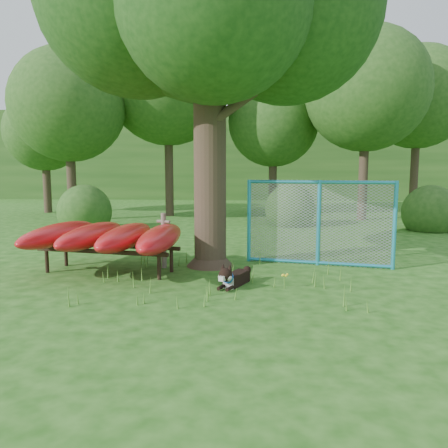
{
  "coord_description": "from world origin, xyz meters",
  "views": [
    {
      "loc": [
        0.8,
        -6.77,
        1.99
      ],
      "look_at": [
        0.2,
        1.2,
        1.0
      ],
      "focal_mm": 35.0,
      "sensor_mm": 36.0,
      "label": 1
    }
  ],
  "objects": [
    {
      "name": "ground",
      "position": [
        0.0,
        0.0,
        0.0
      ],
      "size": [
        80.0,
        80.0,
        0.0
      ],
      "primitive_type": "plane",
      "color": "#1B5010",
      "rests_on": "ground"
    },
    {
      "name": "wooden_post",
      "position": [
        -1.08,
        1.88,
        0.6
      ],
      "size": [
        0.3,
        0.18,
        1.13
      ],
      "rotation": [
        0.0,
        0.0,
        -0.42
      ],
      "color": "brown",
      "rests_on": "ground"
    },
    {
      "name": "kayak_rack",
      "position": [
        -2.07,
        1.41,
        0.72
      ],
      "size": [
        2.9,
        3.08,
        0.94
      ],
      "rotation": [
        0.0,
        0.0,
        -0.17
      ],
      "color": "black",
      "rests_on": "ground"
    },
    {
      "name": "husky_dog",
      "position": [
        0.4,
        0.53,
        0.16
      ],
      "size": [
        0.56,
        0.93,
        0.45
      ],
      "rotation": [
        0.0,
        0.0,
        -0.41
      ],
      "color": "black",
      "rests_on": "ground"
    },
    {
      "name": "fence_section",
      "position": [
        2.09,
        2.38,
        0.89
      ],
      "size": [
        3.0,
        0.7,
        2.97
      ],
      "rotation": [
        0.0,
        0.0,
        -0.2
      ],
      "color": "#2999C2",
      "rests_on": "ground"
    },
    {
      "name": "wildflower_clump",
      "position": [
        1.28,
        0.48,
        0.21
      ],
      "size": [
        0.12,
        0.11,
        0.26
      ],
      "rotation": [
        0.0,
        0.0,
        -0.04
      ],
      "color": "#50862C",
      "rests_on": "ground"
    },
    {
      "name": "bg_tree_a",
      "position": [
        -6.5,
        10.0,
        4.48
      ],
      "size": [
        4.4,
        4.4,
        6.7
      ],
      "color": "#35271D",
      "rests_on": "ground"
    },
    {
      "name": "bg_tree_b",
      "position": [
        -3.0,
        12.0,
        5.61
      ],
      "size": [
        5.2,
        5.2,
        8.22
      ],
      "color": "#35271D",
      "rests_on": "ground"
    },
    {
      "name": "bg_tree_c",
      "position": [
        1.5,
        13.0,
        4.11
      ],
      "size": [
        4.0,
        4.0,
        6.12
      ],
      "color": "#35271D",
      "rests_on": "ground"
    },
    {
      "name": "bg_tree_d",
      "position": [
        5.0,
        11.0,
        5.08
      ],
      "size": [
        4.8,
        4.8,
        7.5
      ],
      "color": "#35271D",
      "rests_on": "ground"
    },
    {
      "name": "bg_tree_e",
      "position": [
        8.0,
        14.0,
        5.23
      ],
      "size": [
        4.6,
        4.6,
        7.55
      ],
      "color": "#35271D",
      "rests_on": "ground"
    },
    {
      "name": "bg_tree_f",
      "position": [
        -9.0,
        13.0,
        3.73
      ],
      "size": [
        3.6,
        3.6,
        5.55
      ],
      "color": "#35271D",
      "rests_on": "ground"
    },
    {
      "name": "shrub_left",
      "position": [
        -5.0,
        7.5,
        0.0
      ],
      "size": [
        1.8,
        1.8,
        1.8
      ],
      "primitive_type": "sphere",
      "color": "#234C18",
      "rests_on": "ground"
    },
    {
      "name": "shrub_right",
      "position": [
        6.5,
        8.0,
        0.0
      ],
      "size": [
        1.8,
        1.8,
        1.8
      ],
      "primitive_type": "sphere",
      "color": "#234C18",
      "rests_on": "ground"
    },
    {
      "name": "shrub_mid",
      "position": [
        2.0,
        9.0,
        0.0
      ],
      "size": [
        1.8,
        1.8,
        1.8
      ],
      "primitive_type": "sphere",
      "color": "#234C18",
      "rests_on": "ground"
    },
    {
      "name": "wooded_hillside",
      "position": [
        0.0,
        28.0,
        3.0
      ],
      "size": [
        80.0,
        12.0,
        6.0
      ],
      "primitive_type": "cube",
      "color": "#234C18",
      "rests_on": "ground"
    }
  ]
}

